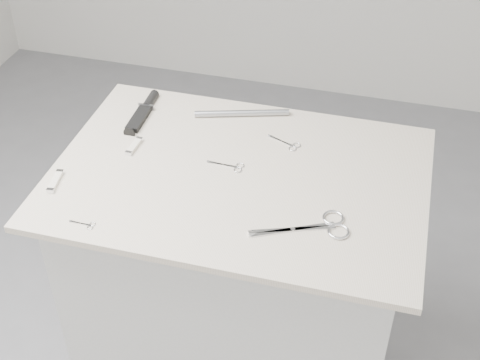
% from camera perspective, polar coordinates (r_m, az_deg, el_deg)
% --- Properties ---
extents(plinth, '(0.90, 0.60, 0.90)m').
position_cam_1_polar(plinth, '(2.11, -0.08, -9.52)').
color(plinth, silver).
rests_on(plinth, ground).
extents(display_board, '(1.00, 0.70, 0.02)m').
position_cam_1_polar(display_board, '(1.79, -0.09, 0.28)').
color(display_board, beige).
rests_on(display_board, plinth).
extents(large_shears, '(0.24, 0.15, 0.01)m').
position_cam_1_polar(large_shears, '(1.64, 6.89, -3.95)').
color(large_shears, silver).
rests_on(large_shears, display_board).
extents(embroidery_scissors_a, '(0.10, 0.04, 0.00)m').
position_cam_1_polar(embroidery_scissors_a, '(1.81, -0.74, 1.18)').
color(embroidery_scissors_a, silver).
rests_on(embroidery_scissors_a, display_board).
extents(embroidery_scissors_b, '(0.10, 0.06, 0.00)m').
position_cam_1_polar(embroidery_scissors_b, '(1.90, 4.15, 3.07)').
color(embroidery_scissors_b, silver).
rests_on(embroidery_scissors_b, display_board).
extents(tiny_scissors, '(0.07, 0.03, 0.00)m').
position_cam_1_polar(tiny_scissors, '(1.68, -13.05, -3.72)').
color(tiny_scissors, silver).
rests_on(tiny_scissors, display_board).
extents(sheathed_knife, '(0.05, 0.21, 0.03)m').
position_cam_1_polar(sheathed_knife, '(2.05, -8.17, 5.92)').
color(sheathed_knife, black).
rests_on(sheathed_knife, display_board).
extents(pocket_knife_a, '(0.03, 0.09, 0.01)m').
position_cam_1_polar(pocket_knife_a, '(1.82, -15.48, -0.09)').
color(pocket_knife_a, '#EEE5D0').
rests_on(pocket_knife_a, display_board).
extents(pocket_knife_b, '(0.02, 0.08, 0.01)m').
position_cam_1_polar(pocket_knife_b, '(1.90, -9.02, 2.86)').
color(pocket_knife_b, '#EEE5D0').
rests_on(pocket_knife_b, display_board).
extents(metal_rail, '(0.28, 0.10, 0.02)m').
position_cam_1_polar(metal_rail, '(2.01, 0.16, 5.73)').
color(metal_rail, '#9A9DA2').
rests_on(metal_rail, display_board).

